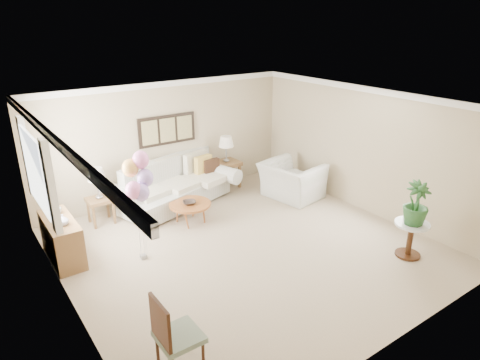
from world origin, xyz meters
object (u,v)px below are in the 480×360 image
(accent_chair, at_px, (173,333))
(armchair, at_px, (292,181))
(balloon_cluster, at_px, (138,178))
(coffee_table, at_px, (190,205))
(sofa, at_px, (175,187))

(accent_chair, bearing_deg, armchair, 33.97)
(accent_chair, distance_m, balloon_cluster, 2.76)
(coffee_table, bearing_deg, sofa, 79.96)
(accent_chair, bearing_deg, sofa, 62.61)
(coffee_table, bearing_deg, armchair, -4.59)
(balloon_cluster, bearing_deg, armchair, 8.49)
(sofa, height_order, balloon_cluster, balloon_cluster)
(armchair, bearing_deg, sofa, 53.61)
(armchair, xyz_separation_m, accent_chair, (-4.53, -3.05, 0.12))
(coffee_table, distance_m, armchair, 2.52)
(sofa, relative_size, accent_chair, 2.94)
(coffee_table, distance_m, balloon_cluster, 1.88)
(sofa, height_order, coffee_table, sofa)
(accent_chair, height_order, balloon_cluster, balloon_cluster)
(sofa, distance_m, balloon_cluster, 2.56)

